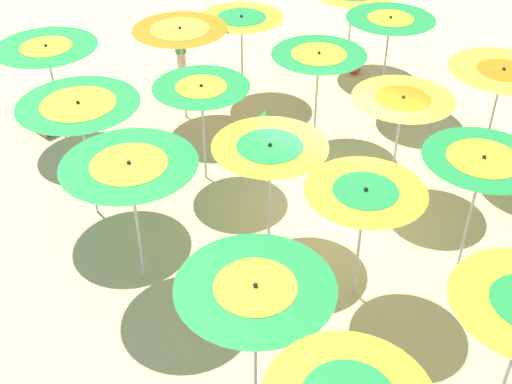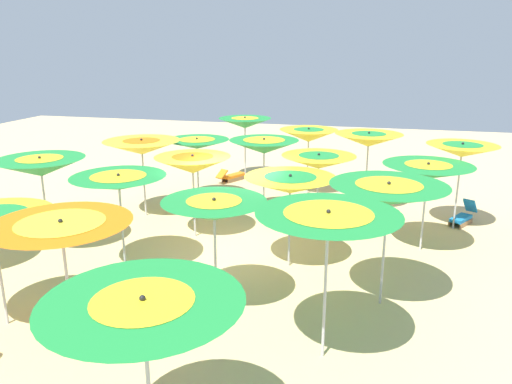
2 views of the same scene
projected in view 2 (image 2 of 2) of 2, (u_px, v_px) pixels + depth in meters
The scene contains 22 objects.
ground at pixel (231, 251), 12.64m from camera, with size 42.44×42.44×0.04m, color #D1B57F.
beach_umbrella_0 at pixel (245, 123), 18.87m from camera, with size 1.98×1.98×2.43m.
beach_umbrella_1 at pixel (197, 144), 16.17m from camera, with size 2.10×2.10×2.14m.
beach_umbrella_2 at pixel (142, 147), 14.69m from camera, with size 2.25×2.25×2.37m.
beach_umbrella_3 at pixel (41, 167), 12.11m from camera, with size 2.13×2.13×2.42m.
beach_umbrella_5 at pixel (309, 135), 16.96m from camera, with size 1.99×1.99×2.32m.
beach_umbrella_6 at pixel (264, 146), 14.54m from camera, with size 2.03×2.03×2.42m.
beach_umbrella_7 at pixel (193, 164), 13.03m from camera, with size 2.00×2.00×2.27m.
beach_umbrella_8 at pixel (119, 183), 11.03m from camera, with size 2.10×2.10×2.28m.
beach_umbrella_10 at pixel (369, 140), 15.30m from camera, with size 2.07×2.07×2.46m.
beach_umbrella_11 at pixel (319, 162), 12.96m from camera, with size 1.94×1.94×2.31m.
beach_umbrella_12 at pixel (290, 185), 11.20m from camera, with size 2.07×2.07×2.22m.
beach_umbrella_13 at pixel (214, 210), 9.29m from camera, with size 1.98×1.98×2.27m.
beach_umbrella_14 at pixel (61, 231), 7.80m from camera, with size 2.22×2.22×2.39m.
beach_umbrella_15 at pixel (462, 151), 13.54m from camera, with size 1.91×1.91×2.47m.
beach_umbrella_16 at pixel (428, 171), 12.08m from camera, with size 2.17×2.17×2.28m.
beach_umbrella_17 at pixel (388, 194), 9.39m from camera, with size 2.23×2.23×2.54m.
beach_umbrella_18 at pixel (328, 226), 7.68m from camera, with size 2.26×2.26×2.57m.
beach_umbrella_19 at pixel (144, 316), 5.51m from camera, with size 2.28×2.28×2.35m.
lounger_0 at pixel (120, 276), 10.74m from camera, with size 0.87×1.08×0.62m.
lounger_1 at pixel (463, 216), 14.48m from camera, with size 0.90×1.17×0.67m.
lounger_2 at pixel (232, 176), 19.13m from camera, with size 0.93×1.35×0.53m.
Camera 2 is at (-3.45, 11.22, 4.95)m, focal length 35.07 mm.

